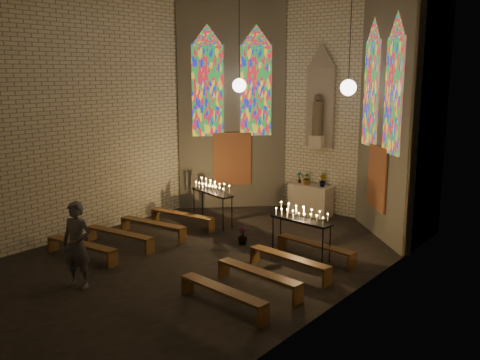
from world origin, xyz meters
name	(u,v)px	position (x,y,z in m)	size (l,w,h in m)	color
floor	(197,259)	(0.00, 0.00, 0.00)	(12.00, 12.00, 0.00)	black
room	(276,104)	(0.00, 3.37, 3.72)	(8.22, 12.43, 7.00)	beige
altar	(310,200)	(0.00, 5.45, 0.50)	(1.40, 0.60, 1.00)	#C1B29E
flower_vase_left	(300,177)	(-0.47, 5.52, 1.19)	(0.20, 0.13, 0.37)	#4C723F
flower_vase_center	(307,178)	(-0.12, 5.42, 1.22)	(0.40, 0.35, 0.44)	#4C723F
flower_vase_right	(323,181)	(0.46, 5.43, 1.21)	(0.24, 0.19, 0.43)	#4C723F
aisle_flower_pot	(242,236)	(0.12, 1.69, 0.23)	(0.26, 0.26, 0.47)	#4C723F
votive_stand_left	(212,190)	(-1.83, 2.67, 1.08)	(1.77, 0.84, 1.26)	black
votive_stand_right	(301,217)	(1.92, 1.77, 1.05)	(1.70, 0.55, 1.22)	black
pew_left_0	(182,216)	(-2.32, 1.84, 0.35)	(2.23, 0.53, 0.42)	#503216
pew_right_0	(315,246)	(2.32, 1.84, 0.35)	(2.23, 0.53, 0.42)	#503216
pew_left_1	(153,225)	(-2.32, 0.64, 0.35)	(2.23, 0.53, 0.42)	#503216
pew_right_1	(289,259)	(2.32, 0.64, 0.35)	(2.23, 0.53, 0.42)	#503216
pew_left_2	(119,234)	(-2.32, -0.56, 0.35)	(2.23, 0.53, 0.42)	#503216
pew_right_2	(259,274)	(2.32, -0.56, 0.35)	(2.23, 0.53, 0.42)	#503216
pew_left_3	(81,246)	(-2.32, -1.76, 0.35)	(2.23, 0.53, 0.42)	#503216
pew_right_3	(223,292)	(2.32, -1.76, 0.35)	(2.23, 0.53, 0.42)	#503216
visitor	(77,245)	(-0.86, -2.87, 0.96)	(0.70, 0.46, 1.91)	#45464E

